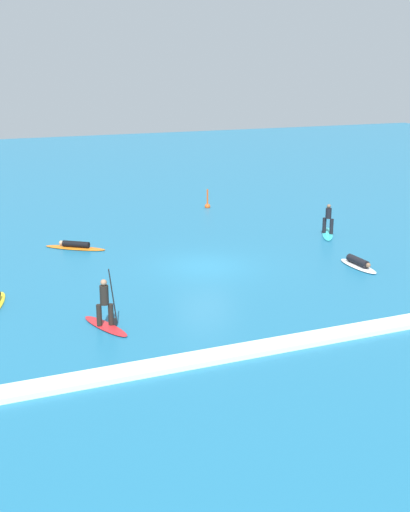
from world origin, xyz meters
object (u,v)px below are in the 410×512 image
object	(u,v)px
surfer_on_white_board	(358,264)
marker_buoy	(207,205)
surfer_on_teal_board	(328,227)
surfer_on_orange_board	(75,246)
surfer_on_red_board	(105,314)

from	to	relation	value
surfer_on_white_board	marker_buoy	xyz separation A→B (m)	(-0.99, 14.89, 0.04)
surfer_on_white_board	surfer_on_teal_board	world-z (taller)	surfer_on_teal_board
surfer_on_orange_board	surfer_on_teal_board	bearing A→B (deg)	-152.81
surfer_on_white_board	marker_buoy	distance (m)	14.92
surfer_on_teal_board	surfer_on_red_board	size ratio (longest dim) A/B	1.08
surfer_on_orange_board	marker_buoy	xyz separation A→B (m)	(10.10, 6.57, 0.08)
surfer_on_red_board	marker_buoy	distance (m)	20.96
surfer_on_teal_board	surfer_on_orange_board	distance (m)	13.45
surfer_on_white_board	surfer_on_red_board	bearing A→B (deg)	-77.07
surfer_on_red_board	marker_buoy	bearing A→B (deg)	129.12
surfer_on_orange_board	marker_buoy	bearing A→B (deg)	-108.64
surfer_on_teal_board	surfer_on_red_board	xyz separation A→B (m)	(-14.63, -8.33, 0.07)
surfer_on_orange_board	surfer_on_white_board	bearing A→B (deg)	-178.57
surfer_on_white_board	surfer_on_teal_board	bearing A→B (deg)	161.03
surfer_on_red_board	surfer_on_teal_board	bearing A→B (deg)	102.20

